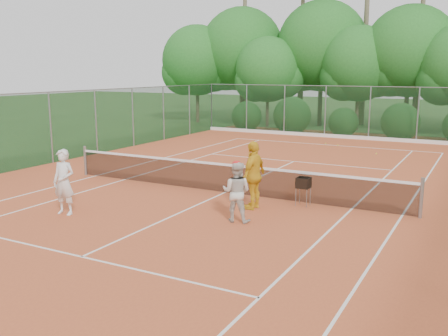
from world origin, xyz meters
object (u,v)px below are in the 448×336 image
at_px(player_center_grp, 236,192).
at_px(player_yellow, 254,175).
at_px(player_white, 64,182).
at_px(ball_hopper, 303,183).

height_order(player_center_grp, player_yellow, player_yellow).
xyz_separation_m(player_white, player_yellow, (4.31, 2.96, 0.07)).
bearing_deg(player_yellow, player_center_grp, 8.18).
distance_m(player_white, player_center_grp, 4.72).
relative_size(player_center_grp, player_yellow, 0.83).
relative_size(player_center_grp, ball_hopper, 1.93).
bearing_deg(player_yellow, ball_hopper, 133.03).
height_order(player_white, ball_hopper, player_white).
distance_m(player_center_grp, player_yellow, 1.35).
bearing_deg(player_yellow, player_white, -52.80).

